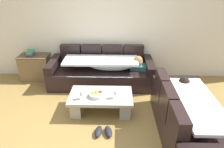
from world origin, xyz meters
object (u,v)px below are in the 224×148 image
(coffee_table, at_px, (101,101))
(wine_glass_near_left, at_px, (82,94))
(couch_along_wall, at_px, (103,71))
(fruit_bowl, at_px, (97,94))
(pair_of_shoes, at_px, (103,132))
(wine_glass_near_right, at_px, (115,93))
(side_cabinet, at_px, (36,67))
(book_stack_on_cabinet, at_px, (30,53))
(couch_near_window, at_px, (188,118))
(open_magazine, at_px, (111,94))

(coffee_table, bearing_deg, wine_glass_near_left, -155.79)
(coffee_table, bearing_deg, couch_along_wall, 91.58)
(fruit_bowl, height_order, pair_of_shoes, fruit_bowl)
(wine_glass_near_right, distance_m, pair_of_shoes, 0.72)
(wine_glass_near_left, relative_size, side_cabinet, 0.23)
(side_cabinet, relative_size, book_stack_on_cabinet, 3.17)
(couch_near_window, bearing_deg, open_magazine, 64.67)
(wine_glass_near_right, height_order, side_cabinet, side_cabinet)
(side_cabinet, xyz_separation_m, book_stack_on_cabinet, (-0.06, -0.00, 0.39))
(open_magazine, bearing_deg, coffee_table, 166.29)
(couch_near_window, distance_m, book_stack_on_cabinet, 3.83)
(wine_glass_near_left, bearing_deg, book_stack_on_cabinet, 135.09)
(coffee_table, distance_m, book_stack_on_cabinet, 2.31)
(pair_of_shoes, bearing_deg, fruit_bowl, 105.11)
(fruit_bowl, bearing_deg, wine_glass_near_left, -159.07)
(couch_along_wall, distance_m, side_cabinet, 1.75)
(open_magazine, relative_size, book_stack_on_cabinet, 1.23)
(wine_glass_near_left, height_order, side_cabinet, side_cabinet)
(open_magazine, relative_size, side_cabinet, 0.39)
(open_magazine, bearing_deg, pair_of_shoes, -118.47)
(fruit_bowl, bearing_deg, pair_of_shoes, -74.89)
(open_magazine, bearing_deg, couch_near_window, -44.92)
(pair_of_shoes, bearing_deg, coffee_table, 97.49)
(wine_glass_near_right, bearing_deg, couch_near_window, -22.02)
(coffee_table, relative_size, wine_glass_near_left, 7.23)
(wine_glass_near_left, relative_size, wine_glass_near_right, 1.00)
(side_cabinet, bearing_deg, fruit_bowl, -39.34)
(couch_near_window, xyz_separation_m, side_cabinet, (-3.23, 1.93, -0.01))
(open_magazine, height_order, side_cabinet, side_cabinet)
(pair_of_shoes, bearing_deg, book_stack_on_cabinet, 134.18)
(couch_near_window, height_order, book_stack_on_cabinet, couch_near_window)
(side_cabinet, bearing_deg, wine_glass_near_right, -35.25)
(pair_of_shoes, bearing_deg, couch_along_wall, 93.73)
(fruit_bowl, bearing_deg, book_stack_on_cabinet, 141.66)
(couch_near_window, relative_size, open_magazine, 7.01)
(open_magazine, distance_m, book_stack_on_cabinet, 2.43)
(couch_along_wall, relative_size, fruit_bowl, 8.75)
(wine_glass_near_left, distance_m, wine_glass_near_right, 0.61)
(coffee_table, height_order, side_cabinet, side_cabinet)
(wine_glass_near_left, height_order, pair_of_shoes, wine_glass_near_left)
(coffee_table, bearing_deg, couch_near_window, -21.85)
(fruit_bowl, xyz_separation_m, wine_glass_near_left, (-0.26, -0.10, 0.07))
(fruit_bowl, height_order, wine_glass_near_right, wine_glass_near_right)
(coffee_table, height_order, wine_glass_near_left, wine_glass_near_left)
(couch_along_wall, height_order, wine_glass_near_left, couch_along_wall)
(wine_glass_near_left, height_order, open_magazine, wine_glass_near_left)
(couch_along_wall, height_order, side_cabinet, couch_along_wall)
(open_magazine, xyz_separation_m, book_stack_on_cabinet, (-2.01, 1.32, 0.32))
(coffee_table, bearing_deg, wine_glass_near_right, -21.11)
(couch_near_window, xyz_separation_m, coffee_table, (-1.47, 0.59, -0.10))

